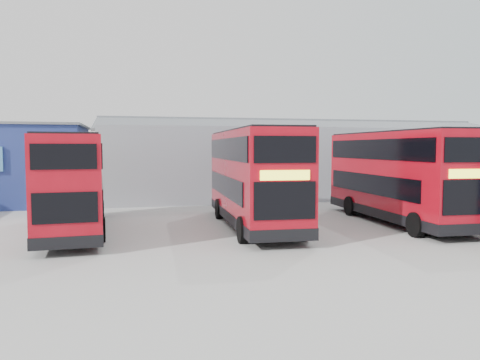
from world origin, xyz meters
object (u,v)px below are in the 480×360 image
(double_decker_left, at_px, (73,184))
(double_decker_centre, at_px, (253,179))
(double_decker_right, at_px, (397,177))
(maintenance_shed, at_px, (299,161))

(double_decker_left, bearing_deg, double_decker_centre, 174.39)
(double_decker_right, bearing_deg, double_decker_centre, 178.18)
(double_decker_left, xyz_separation_m, double_decker_centre, (7.88, -0.31, 0.14))
(maintenance_shed, relative_size, double_decker_right, 2.89)
(maintenance_shed, distance_m, double_decker_centre, 16.10)
(double_decker_right, bearing_deg, maintenance_shed, 90.28)
(double_decker_centre, relative_size, double_decker_right, 1.01)
(double_decker_left, distance_m, double_decker_centre, 7.88)
(double_decker_centre, bearing_deg, double_decker_right, -1.18)
(double_decker_left, relative_size, double_decker_centre, 0.94)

